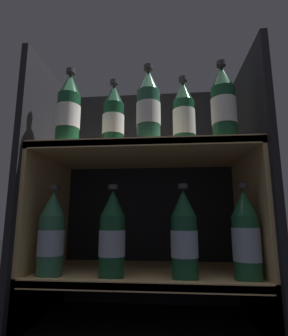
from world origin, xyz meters
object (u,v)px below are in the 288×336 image
Objects in this scene: bottle_upper_front_1 at (148,108)px; bottle_upper_back_0 at (113,119)px; bottle_upper_front_2 at (223,106)px; bottle_upper_front_0 at (69,111)px; bottle_lower_front_3 at (246,236)px; bottle_upper_back_1 at (184,117)px; bottle_lower_front_2 at (184,236)px; bottle_lower_front_1 at (112,235)px; bottle_lower_front_0 at (51,235)px.

bottle_upper_back_0 is at bearing 147.01° from bottle_upper_front_1.
bottle_upper_front_0 is at bearing -180.00° from bottle_upper_front_2.
bottle_upper_front_2 is at bearing 180.00° from bottle_lower_front_3.
bottle_upper_back_1 reaches higher than bottle_lower_front_2.
bottle_upper_back_0 is at bearing 105.25° from bottle_lower_front_1.
bottle_lower_front_3 is (0.15, -0.08, -0.38)m from bottle_upper_back_1.
bottle_lower_front_1 is 0.20m from bottle_lower_front_2.
bottle_upper_front_1 is at bearing -143.92° from bottle_upper_back_1.
bottle_upper_front_1 is at bearing 0.00° from bottle_lower_front_1.
bottle_lower_front_2 is at bearing 0.00° from bottle_upper_front_1.
bottle_upper_back_1 is (0.24, 0.00, -0.00)m from bottle_upper_back_0.
bottle_upper_back_0 is 0.45m from bottle_lower_front_2.
bottle_lower_front_2 is at bearing -180.00° from bottle_lower_front_3.
bottle_upper_front_0 is 1.00× the size of bottle_lower_front_2.
bottle_upper_back_0 reaches higher than bottle_lower_front_0.
bottle_upper_back_0 is at bearing 27.72° from bottle_lower_front_0.
bottle_upper_front_1 reaches higher than bottle_lower_front_1.
bottle_upper_back_0 is at bearing 168.11° from bottle_lower_front_3.
bottle_upper_front_2 and bottle_upper_back_1 have the same top height.
bottle_upper_front_0 is at bearing 180.00° from bottle_lower_front_3.
bottle_upper_back_0 is 1.00× the size of bottle_lower_front_1.
bottle_lower_front_1 is (0.18, 0.00, -0.00)m from bottle_lower_front_0.
bottle_lower_front_2 is 1.00× the size of bottle_lower_front_3.
bottle_upper_front_0 is at bearing -147.01° from bottle_upper_back_0.
bottle_upper_back_1 is at bearing 36.08° from bottle_upper_front_1.
bottle_upper_front_2 is 1.00× the size of bottle_lower_front_3.
bottle_upper_front_0 reaches higher than bottle_lower_front_1.
bottle_lower_front_3 is at bearing 0.00° from bottle_lower_front_1.
bottle_upper_back_0 is (-0.35, 0.08, 0.00)m from bottle_upper_front_2.
bottle_upper_front_1 is at bearing 0.00° from bottle_lower_front_0.
bottle_lower_front_2 is (-0.13, -0.00, -0.38)m from bottle_upper_front_2.
bottle_lower_front_2 is (0.35, -0.00, -0.38)m from bottle_upper_front_0.
bottle_lower_front_3 is (0.51, 0.00, -0.38)m from bottle_upper_front_0.
bottle_lower_front_2 is at bearing -100.24° from bottle_upper_back_1.
bottle_upper_front_2 is 0.36m from bottle_upper_back_0.
bottle_upper_front_2 is 0.50m from bottle_lower_front_1.
bottle_upper_front_1 is at bearing -32.99° from bottle_upper_back_0.
bottle_lower_front_1 is at bearing -180.00° from bottle_lower_front_3.
bottle_upper_front_0 reaches higher than bottle_lower_front_2.
bottle_upper_front_2 is at bearing 0.00° from bottle_upper_front_0.
bottle_upper_front_0 is 0.38m from bottle_lower_front_0.
bottle_upper_front_0 is 0.64m from bottle_lower_front_3.
bottle_lower_front_2 is at bearing 0.00° from bottle_lower_front_0.
bottle_lower_front_3 is (0.04, -0.00, -0.38)m from bottle_upper_front_2.
bottle_lower_front_0 is at bearing -168.27° from bottle_upper_back_1.
bottle_lower_front_0 is at bearing 180.00° from bottle_lower_front_2.
bottle_upper_front_2 is 0.40m from bottle_lower_front_2.
bottle_upper_front_0 is 1.00× the size of bottle_lower_front_1.
bottle_lower_front_3 is at bearing 0.00° from bottle_upper_front_0.
bottle_upper_front_0 is at bearing 180.00° from bottle_lower_front_1.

